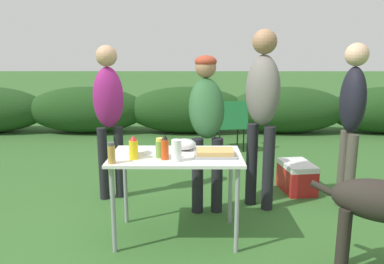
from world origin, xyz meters
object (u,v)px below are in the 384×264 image
Objects in this scene: standing_person_in_olive_jacket at (262,102)px; cooler_box at (297,177)px; food_tray at (215,153)px; camp_chair_green_behind_table at (231,122)px; spice_jar at (111,153)px; plate_stack at (135,151)px; standing_person_with_beanie at (207,115)px; relish_jar at (160,148)px; paper_cup_stack at (176,150)px; standing_person_in_red_jacket at (109,107)px; standing_person_in_navy_coat at (352,110)px; mustard_bottle at (133,148)px; folding_table at (176,164)px; hot_sauce_bottle at (165,147)px; mixing_bowl at (185,144)px.

standing_person_in_olive_jacket is 3.49× the size of cooler_box.
camp_chair_green_behind_table is (0.42, 2.99, -0.30)m from food_tray.
plate_stack is at bearing 64.08° from spice_jar.
relish_jar is at bearing -123.85° from standing_person_with_beanie.
camp_chair_green_behind_table is at bearing 76.80° from paper_cup_stack.
standing_person_in_red_jacket is at bearing 161.60° from standing_person_with_beanie.
plate_stack is at bearing 149.45° from paper_cup_stack.
standing_person_in_navy_coat is (1.42, -0.03, 0.06)m from standing_person_with_beanie.
relish_jar reaches higher than camp_chair_green_behind_table.
paper_cup_stack is (-0.31, -0.14, 0.06)m from food_tray.
mustard_bottle is at bearing -117.30° from camp_chair_green_behind_table.
camp_chair_green_behind_table is at bearing 75.80° from folding_table.
spice_jar is at bearing -165.49° from food_tray.
standing_person_in_red_jacket reaches higher than standing_person_with_beanie.
paper_cup_stack is 0.83× the size of hot_sauce_bottle.
relish_jar is 0.19× the size of camp_chair_green_behind_table.
camp_chair_green_behind_table is (1.50, 2.06, -0.55)m from standing_person_in_red_jacket.
food_tray is 2.16× the size of relish_jar.
hot_sauce_bottle is at bearing -68.47° from standing_person_in_navy_coat.
mixing_bowl is 0.70m from spice_jar.
mustard_bottle reaches higher than spice_jar.
plate_stack reaches higher than cooler_box.
folding_table is 6.89× the size of relish_jar.
folding_table is at bearing -71.33° from standing_person_in_navy_coat.
folding_table is 0.66× the size of standing_person_in_navy_coat.
relish_jar is at bearing 15.24° from mustard_bottle.
mustard_bottle is at bearing -159.30° from folding_table.
mustard_bottle is at bearing -143.08° from mixing_bowl.
plate_stack is at bearing -160.83° from mixing_bowl.
standing_person_with_beanie is 1.42m from cooler_box.
food_tray is 0.34m from mixing_bowl.
mustard_bottle reaches higher than cooler_box.
hot_sauce_bottle reaches higher than relish_jar.
folding_table is 0.57m from spice_jar.
relish_jar is 0.09× the size of standing_person_in_olive_jacket.
food_tray is 0.19× the size of standing_person_in_olive_jacket.
mustard_bottle is at bearing -87.80° from standing_person_in_red_jacket.
folding_table is at bearing -112.11° from camp_chair_green_behind_table.
standing_person_in_navy_coat reaches higher than folding_table.
relish_jar is at bearing -76.90° from standing_person_in_red_jacket.
mustard_bottle is at bearing -71.15° from standing_person_in_navy_coat.
relish_jar is at bearing -114.01° from camp_chair_green_behind_table.
folding_table is at bearing -99.30° from standing_person_in_olive_jacket.
standing_person_in_olive_jacket reaches higher than folding_table.
plate_stack is 0.43m from paper_cup_stack.
spice_jar is at bearing -142.47° from mixing_bowl.
folding_table is at bearing -110.79° from mixing_bowl.
paper_cup_stack is at bearing -111.12° from camp_chair_green_behind_table.
relish_jar is 0.40m from spice_jar.
standing_person_with_beanie reaches higher than plate_stack.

